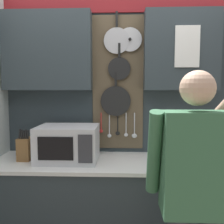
# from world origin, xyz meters

# --- Properties ---
(base_cabinet_counter) EXTENTS (2.01, 0.64, 0.90)m
(base_cabinet_counter) POSITION_xyz_m (0.00, -0.00, 0.45)
(base_cabinet_counter) COLOR #2D383D
(base_cabinet_counter) RESTS_ON ground_plane
(back_wall_unit) EXTENTS (2.58, 0.22, 2.53)m
(back_wall_unit) POSITION_xyz_m (-0.01, 0.29, 1.54)
(back_wall_unit) COLOR #2D383D
(back_wall_unit) RESTS_ON ground_plane
(microwave) EXTENTS (0.51, 0.40, 0.30)m
(microwave) POSITION_xyz_m (-0.35, -0.00, 1.05)
(microwave) COLOR silver
(microwave) RESTS_ON base_cabinet_counter
(knife_block) EXTENTS (0.12, 0.16, 0.28)m
(knife_block) POSITION_xyz_m (-0.72, -0.00, 1.00)
(knife_block) COLOR brown
(knife_block) RESTS_ON base_cabinet_counter
(utensil_crock) EXTENTS (0.13, 0.13, 0.35)m
(utensil_crock) POSITION_xyz_m (0.71, -0.00, 0.98)
(utensil_crock) COLOR white
(utensil_crock) RESTS_ON base_cabinet_counter
(person) EXTENTS (0.54, 0.60, 1.63)m
(person) POSITION_xyz_m (0.54, -0.68, 0.97)
(person) COLOR #383842
(person) RESTS_ON ground_plane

